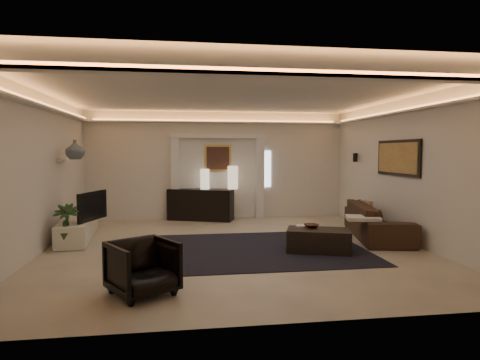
{
  "coord_description": "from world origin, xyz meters",
  "views": [
    {
      "loc": [
        -0.97,
        -7.6,
        1.83
      ],
      "look_at": [
        0.2,
        0.6,
        1.25
      ],
      "focal_mm": 30.49,
      "sensor_mm": 36.0,
      "label": 1
    }
  ],
  "objects": [
    {
      "name": "floor",
      "position": [
        0.0,
        0.0,
        0.0
      ],
      "size": [
        7.0,
        7.0,
        0.0
      ],
      "primitive_type": "plane",
      "color": "beige",
      "rests_on": "ground"
    },
    {
      "name": "ceiling",
      "position": [
        0.0,
        0.0,
        2.9
      ],
      "size": [
        7.0,
        7.0,
        0.0
      ],
      "primitive_type": "plane",
      "rotation": [
        3.14,
        0.0,
        0.0
      ],
      "color": "white",
      "rests_on": "ground"
    },
    {
      "name": "wall_back",
      "position": [
        0.0,
        3.5,
        1.45
      ],
      "size": [
        7.0,
        0.0,
        7.0
      ],
      "primitive_type": "plane",
      "rotation": [
        1.57,
        0.0,
        0.0
      ],
      "color": "silver",
      "rests_on": "ground"
    },
    {
      "name": "wall_front",
      "position": [
        0.0,
        -3.5,
        1.45
      ],
      "size": [
        7.0,
        0.0,
        7.0
      ],
      "primitive_type": "plane",
      "rotation": [
        -1.57,
        0.0,
        0.0
      ],
      "color": "silver",
      "rests_on": "ground"
    },
    {
      "name": "wall_left",
      "position": [
        -3.5,
        0.0,
        1.45
      ],
      "size": [
        0.0,
        7.0,
        7.0
      ],
      "primitive_type": "plane",
      "rotation": [
        1.57,
        0.0,
        1.57
      ],
      "color": "silver",
      "rests_on": "ground"
    },
    {
      "name": "wall_right",
      "position": [
        3.5,
        0.0,
        1.45
      ],
      "size": [
        0.0,
        7.0,
        7.0
      ],
      "primitive_type": "plane",
      "rotation": [
        1.57,
        0.0,
        -1.57
      ],
      "color": "silver",
      "rests_on": "ground"
    },
    {
      "name": "cove_soffit",
      "position": [
        0.0,
        0.0,
        2.62
      ],
      "size": [
        7.0,
        7.0,
        0.04
      ],
      "primitive_type": "cube",
      "color": "silver",
      "rests_on": "ceiling"
    },
    {
      "name": "daylight_slit",
      "position": [
        1.35,
        3.48,
        1.35
      ],
      "size": [
        0.25,
        0.03,
        1.0
      ],
      "primitive_type": "cube",
      "color": "white",
      "rests_on": "wall_back"
    },
    {
      "name": "area_rug",
      "position": [
        0.4,
        -0.2,
        0.01
      ],
      "size": [
        4.0,
        3.0,
        0.01
      ],
      "primitive_type": "cube",
      "color": "black",
      "rests_on": "ground"
    },
    {
      "name": "pilaster_left",
      "position": [
        -1.15,
        3.4,
        1.1
      ],
      "size": [
        0.22,
        0.2,
        2.2
      ],
      "primitive_type": "cube",
      "color": "silver",
      "rests_on": "ground"
    },
    {
      "name": "pilaster_right",
      "position": [
        1.15,
        3.4,
        1.1
      ],
      "size": [
        0.22,
        0.2,
        2.2
      ],
      "primitive_type": "cube",
      "color": "silver",
      "rests_on": "ground"
    },
    {
      "name": "alcove_header",
      "position": [
        0.0,
        3.4,
        2.25
      ],
      "size": [
        2.52,
        0.2,
        0.12
      ],
      "primitive_type": "cube",
      "color": "silver",
      "rests_on": "wall_back"
    },
    {
      "name": "painting_frame",
      "position": [
        0.0,
        3.47,
        1.65
      ],
      "size": [
        0.74,
        0.04,
        0.74
      ],
      "primitive_type": "cube",
      "color": "tan",
      "rests_on": "wall_back"
    },
    {
      "name": "painting_canvas",
      "position": [
        0.0,
        3.44,
        1.65
      ],
      "size": [
        0.62,
        0.02,
        0.62
      ],
      "primitive_type": "cube",
      "color": "#4C2D1E",
      "rests_on": "wall_back"
    },
    {
      "name": "art_panel_frame",
      "position": [
        3.47,
        0.3,
        1.7
      ],
      "size": [
        0.04,
        1.64,
        0.74
      ],
      "primitive_type": "cube",
      "color": "black",
      "rests_on": "wall_right"
    },
    {
      "name": "art_panel_gold",
      "position": [
        3.44,
        0.3,
        1.7
      ],
      "size": [
        0.02,
        1.5,
        0.62
      ],
      "primitive_type": "cube",
      "color": "tan",
      "rests_on": "wall_right"
    },
    {
      "name": "wall_sconce",
      "position": [
        3.38,
        2.2,
        1.68
      ],
      "size": [
        0.12,
        0.12,
        0.22
      ],
      "primitive_type": "cylinder",
      "color": "black",
      "rests_on": "wall_right"
    },
    {
      "name": "wall_niche",
      "position": [
        -3.44,
        1.4,
        1.65
      ],
      "size": [
        0.1,
        0.55,
        0.04
      ],
      "primitive_type": "cube",
      "color": "silver",
      "rests_on": "wall_left"
    },
    {
      "name": "console",
      "position": [
        -0.48,
        3.25,
        0.4
      ],
      "size": [
        1.8,
        1.09,
        0.86
      ],
      "primitive_type": "cube",
      "rotation": [
        0.0,
        0.0,
        -0.35
      ],
      "color": "black",
      "rests_on": "ground"
    },
    {
      "name": "lamp_left",
      "position": [
        -0.37,
        3.25,
        1.09
      ],
      "size": [
        0.31,
        0.31,
        0.53
      ],
      "primitive_type": "cylinder",
      "rotation": [
        0.0,
        0.0,
        -0.35
      ],
      "color": "#FFE4C4",
      "rests_on": "console"
    },
    {
      "name": "lamp_right",
      "position": [
        0.38,
        3.19,
        1.09
      ],
      "size": [
        0.3,
        0.3,
        0.61
      ],
      "primitive_type": "cylinder",
      "rotation": [
        0.0,
        0.0,
        -0.1
      ],
      "color": "#F9DDB9",
      "rests_on": "console"
    },
    {
      "name": "media_ledge",
      "position": [
        -3.15,
        1.26,
        0.23
      ],
      "size": [
        0.78,
        2.31,
        0.42
      ],
      "primitive_type": "cube",
      "rotation": [
        0.0,
        0.0,
        0.1
      ],
      "color": "beige",
      "rests_on": "ground"
    },
    {
      "name": "tv",
      "position": [
        -2.87,
        0.93,
        0.74
      ],
      "size": [
        1.01,
        0.46,
        0.59
      ],
      "primitive_type": "imported",
      "rotation": [
        0.0,
        0.0,
        1.24
      ],
      "color": "black",
      "rests_on": "media_ledge"
    },
    {
      "name": "figurine",
      "position": [
        -3.15,
        2.39,
        0.64
      ],
      "size": [
        0.15,
        0.15,
        0.38
      ],
      "primitive_type": "cylinder",
      "rotation": [
        0.0,
        0.0,
        -0.07
      ],
      "color": "black",
      "rests_on": "media_ledge"
    },
    {
      "name": "ginger_jar",
      "position": [
        -3.15,
        1.2,
        1.87
      ],
      "size": [
        0.4,
        0.4,
        0.4
      ],
      "primitive_type": "imported",
      "rotation": [
        0.0,
        0.0,
        0.04
      ],
      "color": "#3E4858",
      "rests_on": "wall_niche"
    },
    {
      "name": "plant",
      "position": [
        -3.13,
        0.34,
        0.42
      ],
      "size": [
        0.53,
        0.53,
        0.84
      ],
      "primitive_type": "imported",
      "rotation": [
        0.0,
        0.0,
        0.13
      ],
      "color": "#1F3B18",
      "rests_on": "ground"
    },
    {
      "name": "sofa",
      "position": [
        3.15,
        0.49,
        0.36
      ],
      "size": [
        2.61,
        1.47,
        0.72
      ],
      "primitive_type": "imported",
      "rotation": [
        0.0,
        0.0,
        1.35
      ],
      "color": "#4D3821",
      "rests_on": "ground"
    },
    {
      "name": "throw_blanket",
      "position": [
        2.48,
        -0.24,
        0.55
      ],
      "size": [
        0.73,
        0.66,
        0.07
      ],
      "primitive_type": "cube",
      "rotation": [
        0.0,
        0.0,
        -0.28
      ],
      "color": "silver",
      "rests_on": "sofa"
    },
    {
      "name": "throw_pillow",
      "position": [
        3.15,
        1.03,
        0.55
      ],
      "size": [
        0.14,
        0.36,
        0.35
      ],
      "primitive_type": "cube",
      "rotation": [
        0.0,
        0.0,
        0.11
      ],
      "color": "#A18063",
      "rests_on": "sofa"
    },
    {
      "name": "coffee_table",
      "position": [
        1.49,
        -0.54,
        0.2
      ],
      "size": [
        1.27,
        0.96,
        0.42
      ],
      "primitive_type": "cube",
      "rotation": [
        0.0,
        0.0,
        -0.33
      ],
      "color": "black",
      "rests_on": "ground"
    },
    {
      "name": "bowl",
      "position": [
        1.41,
        -0.37,
        0.44
      ],
      "size": [
        0.32,
        0.32,
        0.06
      ],
      "primitive_type": "imported",
      "rotation": [
        0.0,
        0.0,
        0.23
      ],
      "color": "#422519",
      "rests_on": "coffee_table"
    },
    {
      "name": "magazine",
      "position": [
        1.27,
        -0.24,
        0.42
      ],
      "size": [
        0.26,
        0.23,
        0.03
      ],
      "primitive_type": "cube",
      "rotation": [
        0.0,
        0.0,
        -0.37
      ],
      "color": "white",
      "rests_on": "coffee_table"
    },
    {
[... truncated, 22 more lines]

